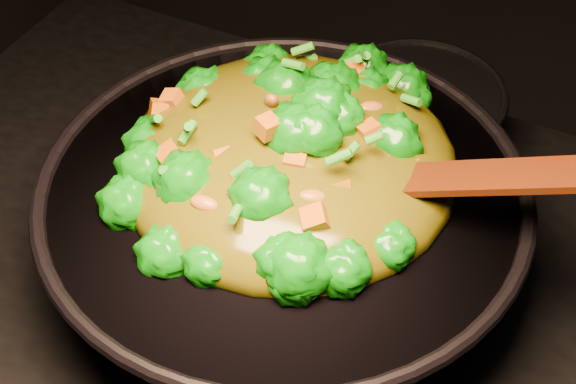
% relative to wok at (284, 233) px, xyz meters
% --- Properties ---
extents(wok, '(0.55, 0.55, 0.13)m').
position_rel_wok_xyz_m(wok, '(0.00, 0.00, 0.00)').
color(wok, black).
rests_on(wok, stovetop).
extents(stir_fry, '(0.44, 0.44, 0.11)m').
position_rel_wok_xyz_m(stir_fry, '(-0.01, 0.03, 0.12)').
color(stir_fry, '#0D7D08').
rests_on(stir_fry, wok).
extents(spatula, '(0.26, 0.06, 0.11)m').
position_rel_wok_xyz_m(spatula, '(0.14, 0.03, 0.11)').
color(spatula, '#3A1706').
rests_on(spatula, wok).
extents(back_pot, '(0.19, 0.19, 0.11)m').
position_rel_wok_xyz_m(back_pot, '(0.06, 0.23, -0.01)').
color(back_pot, black).
rests_on(back_pot, stovetop).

